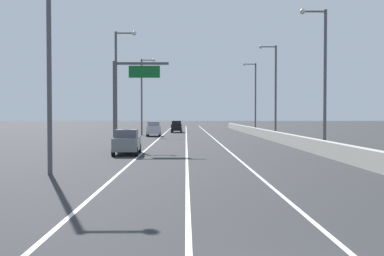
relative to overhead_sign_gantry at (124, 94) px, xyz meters
The scene contains 15 objects.
ground_plane 33.68m from the overhead_sign_gantry, 77.43° to the left, with size 320.00×320.00×0.00m, color #2D2D30.
lane_stripe_left 24.08m from the overhead_sign_gantry, 85.73° to the left, with size 0.16×130.00×0.00m, color silver.
lane_stripe_center 24.59m from the overhead_sign_gantry, 77.41° to the left, with size 0.16×130.00×0.00m, color silver.
lane_stripe_right 25.56m from the overhead_sign_gantry, 69.60° to the left, with size 0.16×130.00×0.00m, color silver.
jersey_barrier_right 18.06m from the overhead_sign_gantry, 29.11° to the left, with size 0.60×120.00×1.10m, color #B2ADA3.
overhead_sign_gantry is the anchor object (origin of this frame).
lamp_post_right_second 16.16m from the overhead_sign_gantry, 10.29° to the right, with size 2.14×0.44×11.24m.
lamp_post_right_third 22.22m from the overhead_sign_gantry, 45.29° to the left, with size 2.14×0.44×11.24m.
lamp_post_right_fourth 37.94m from the overhead_sign_gantry, 65.02° to the left, with size 2.14×0.44×11.24m.
lamp_post_left_near 15.64m from the overhead_sign_gantry, 95.26° to the right, with size 2.14×0.44×11.24m.
lamp_post_left_mid 7.20m from the overhead_sign_gantry, 101.93° to the left, with size 2.14×0.44×11.24m.
lamp_post_left_far 29.26m from the overhead_sign_gantry, 92.07° to the left, with size 2.14×0.44×11.24m.
car_gray_0 5.39m from the overhead_sign_gantry, 79.08° to the right, with size 2.06×4.65×1.90m.
car_silver_1 26.59m from the overhead_sign_gantry, 88.56° to the left, with size 2.01×4.51×2.05m.
car_black_2 40.38m from the overhead_sign_gantry, 84.83° to the left, with size 1.87×4.48×2.00m.
Camera 1 is at (-2.07, -7.36, 3.00)m, focal length 43.28 mm.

